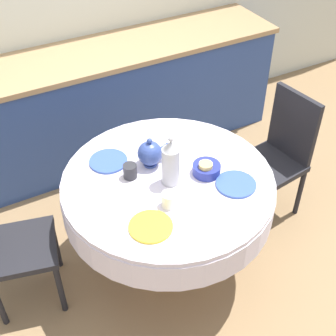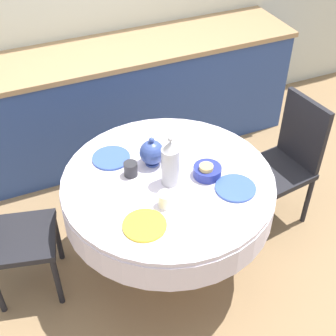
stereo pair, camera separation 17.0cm
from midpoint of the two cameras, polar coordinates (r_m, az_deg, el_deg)
The scene contains 16 objects.
ground_plane at distance 3.23m, azimuth -1.54°, elevation -11.59°, with size 12.00×12.00×0.00m, color #8E704C.
kitchen_counter at distance 3.88m, azimuth -11.05°, elevation 7.19°, with size 3.24×0.64×0.93m.
dining_table at distance 2.75m, azimuth -1.78°, elevation -3.34°, with size 1.23×1.23×0.77m.
chair_left at distance 3.33m, azimuth 11.99°, elevation 1.96°, with size 0.45×0.45×0.95m.
chair_right at distance 2.86m, azimuth -21.06°, elevation -8.31°, with size 0.48×0.48×0.95m.
plate_near_left at distance 2.40m, azimuth -4.17°, elevation -7.19°, with size 0.23×0.23×0.01m, color yellow.
cup_near_left at distance 2.48m, azimuth -1.86°, elevation -3.95°, with size 0.08×0.08×0.09m, color white.
plate_near_right at distance 2.64m, azimuth 6.45°, elevation -2.03°, with size 0.23×0.23×0.01m, color #3856AD.
cup_near_right at distance 2.67m, azimuth 2.77°, elevation -0.21°, with size 0.08×0.08×0.09m, color #DBB766.
plate_far_left at distance 2.81m, azimuth -9.01°, elevation 0.79°, with size 0.23×0.23×0.01m, color #3856AD.
cup_far_left at distance 2.67m, azimuth -6.47°, elevation -0.43°, with size 0.08×0.08×0.09m, color #28282D.
plate_far_right at distance 2.93m, azimuth 1.43°, elevation 3.30°, with size 0.23×0.23×0.01m, color white.
cup_far_right at distance 2.81m, azimuth -1.34°, elevation 2.21°, with size 0.08×0.08×0.09m, color white.
coffee_carafe at distance 2.55m, azimuth -1.67°, elevation 0.57°, with size 0.10×0.10×0.32m.
teapot at distance 2.72m, azimuth -3.99°, elevation 1.76°, with size 0.20×0.15×0.19m.
fruit_bowl at distance 2.69m, azimuth 2.91°, elevation -0.18°, with size 0.16×0.16×0.06m, color navy.
Camera 1 is at (-0.95, -1.76, 2.54)m, focal length 50.00 mm.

